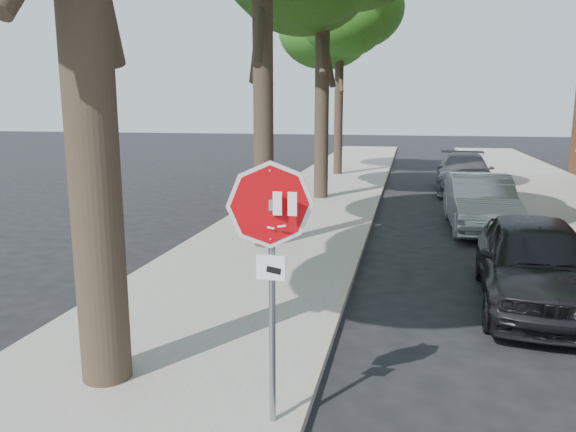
% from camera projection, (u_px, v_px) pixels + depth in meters
% --- Properties ---
extents(sidewalk_left, '(4.00, 55.00, 0.12)m').
position_uv_depth(sidewalk_left, '(308.00, 209.00, 17.51)').
color(sidewalk_left, gray).
rests_on(sidewalk_left, ground).
extents(curb_left, '(0.12, 55.00, 0.13)m').
position_uv_depth(curb_left, '(374.00, 211.00, 17.09)').
color(curb_left, '#9E9384').
rests_on(curb_left, ground).
extents(curb_right, '(0.12, 55.00, 0.13)m').
position_uv_depth(curb_right, '(528.00, 217.00, 16.18)').
color(curb_right, '#9E9384').
rests_on(curb_right, ground).
extents(stop_sign, '(0.76, 0.34, 2.61)m').
position_uv_depth(stop_sign, '(271.00, 244.00, 5.24)').
color(stop_sign, gray).
rests_on(stop_sign, sidewalk_left).
extents(tree_far, '(5.29, 4.91, 9.33)m').
position_uv_depth(tree_far, '(340.00, 15.00, 24.92)').
color(tree_far, black).
rests_on(tree_far, sidewalk_left).
extents(car_a, '(2.00, 4.38, 1.46)m').
position_uv_depth(car_a, '(535.00, 262.00, 9.10)').
color(car_a, black).
rests_on(car_a, ground).
extents(car_b, '(1.63, 4.41, 1.44)m').
position_uv_depth(car_b, '(480.00, 202.00, 14.77)').
color(car_b, '#919398').
rests_on(car_b, ground).
extents(car_c, '(2.23, 5.06, 1.44)m').
position_uv_depth(car_c, '(464.00, 173.00, 21.20)').
color(car_c, '#4F4F54').
rests_on(car_c, ground).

